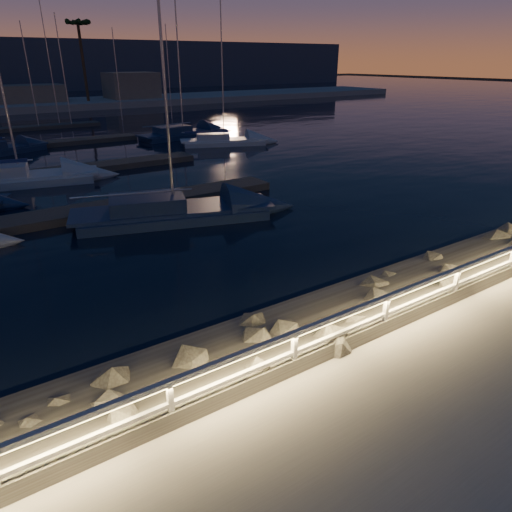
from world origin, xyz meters
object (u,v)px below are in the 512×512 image
Objects in this scene: guard_rail at (255,358)px; sailboat_g at (16,177)px; sailboat_h at (222,140)px; sailboat_l at (181,133)px; sailboat_d at (168,211)px.

sailboat_g reaches higher than guard_rail.
sailboat_h is (16.37, 29.91, -0.98)m from guard_rail.
sailboat_g reaches higher than sailboat_l.
sailboat_g is at bearing -141.32° from sailboat_h.
guard_rail is 34.11m from sailboat_h.
guard_rail is 3.36× the size of sailboat_h.
sailboat_d is 1.22× the size of sailboat_h.
sailboat_l is (16.34, 11.08, -0.02)m from sailboat_g.
sailboat_h is at bearing -84.57° from sailboat_l.
sailboat_l is at bearing 124.77° from sailboat_h.
sailboat_h is at bearing 61.30° from guard_rail.
sailboat_d is 1.05× the size of sailboat_l.
sailboat_d is at bearing -124.03° from sailboat_l.
sailboat_l is at bearing 67.11° from guard_rail.
sailboat_d is 25.19m from sailboat_l.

